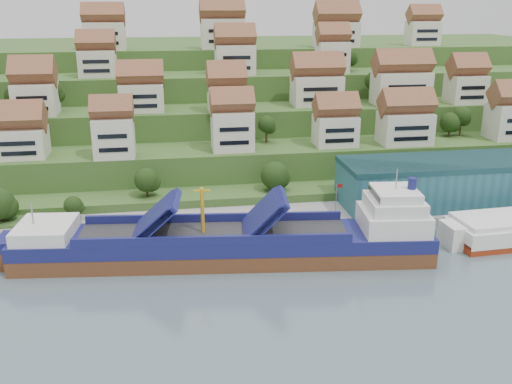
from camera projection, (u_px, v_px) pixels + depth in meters
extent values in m
plane|color=slate|center=(257.00, 257.00, 106.45)|extent=(300.00, 300.00, 0.00)
cube|color=gray|center=(337.00, 217.00, 123.09)|extent=(180.00, 14.00, 2.20)
cube|color=#2D4C1E|center=(216.00, 140.00, 186.29)|extent=(260.00, 128.00, 4.00)
cube|color=#2D4C1E|center=(214.00, 126.00, 189.85)|extent=(260.00, 118.00, 11.00)
cube|color=#2D4C1E|center=(212.00, 112.00, 196.21)|extent=(260.00, 102.00, 18.00)
cube|color=#2D4C1E|center=(210.00, 98.00, 202.58)|extent=(260.00, 86.00, 25.00)
cube|color=#2D4C1E|center=(207.00, 86.00, 210.04)|extent=(260.00, 68.00, 31.00)
cube|color=beige|center=(22.00, 143.00, 131.21)|extent=(10.82, 8.57, 6.69)
cube|color=beige|center=(114.00, 138.00, 130.62)|extent=(9.15, 7.03, 9.14)
cube|color=beige|center=(232.00, 131.00, 136.89)|extent=(9.83, 7.62, 9.43)
cube|color=beige|center=(335.00, 131.00, 141.56)|extent=(10.22, 7.73, 7.42)
cube|color=beige|center=(405.00, 128.00, 143.19)|extent=(12.57, 8.26, 7.84)
cube|color=beige|center=(36.00, 99.00, 142.95)|extent=(10.28, 8.98, 7.88)
cube|color=beige|center=(142.00, 97.00, 147.56)|extent=(11.28, 7.90, 7.12)
cube|color=beige|center=(227.00, 99.00, 147.67)|extent=(9.50, 8.56, 6.45)
cube|color=beige|center=(317.00, 90.00, 155.82)|extent=(13.35, 8.36, 8.02)
cube|color=beige|center=(401.00, 88.00, 156.64)|extent=(15.12, 8.18, 8.88)
cube|color=beige|center=(466.00, 89.00, 159.58)|extent=(9.77, 8.04, 7.67)
cube|color=beige|center=(98.00, 63.00, 159.11)|extent=(10.08, 7.30, 7.32)
cube|color=beige|center=(235.00, 60.00, 163.09)|extent=(11.07, 7.79, 8.43)
cube|color=beige|center=(332.00, 57.00, 166.92)|extent=(8.93, 7.14, 9.05)
cube|color=beige|center=(105.00, 36.00, 172.50)|extent=(12.08, 7.51, 8.16)
cube|color=beige|center=(222.00, 34.00, 177.39)|extent=(13.21, 8.15, 9.04)
cube|color=beige|center=(336.00, 35.00, 183.42)|extent=(13.56, 8.73, 7.78)
cube|color=beige|center=(423.00, 33.00, 190.71)|extent=(10.29, 7.05, 7.82)
ellipsoid|color=#213B13|center=(275.00, 176.00, 129.68)|extent=(6.39, 6.39, 6.39)
ellipsoid|color=#213B13|center=(146.00, 180.00, 125.50)|extent=(5.37, 5.37, 5.37)
ellipsoid|color=#213B13|center=(450.00, 122.00, 150.74)|extent=(5.37, 5.37, 5.37)
ellipsoid|color=#213B13|center=(462.00, 116.00, 150.63)|extent=(4.86, 4.86, 4.86)
ellipsoid|color=#213B13|center=(266.00, 124.00, 143.65)|extent=(4.34, 4.34, 4.34)
ellipsoid|color=#213B13|center=(375.00, 81.00, 161.23)|extent=(5.55, 5.55, 5.55)
ellipsoid|color=#213B13|center=(17.00, 96.00, 147.13)|extent=(6.32, 6.32, 6.32)
ellipsoid|color=#213B13|center=(53.00, 92.00, 146.80)|extent=(5.14, 5.14, 5.14)
ellipsoid|color=#213B13|center=(240.00, 51.00, 165.86)|extent=(7.60, 7.60, 7.60)
ellipsoid|color=#213B13|center=(337.00, 52.00, 173.17)|extent=(4.65, 4.65, 4.65)
ellipsoid|color=#213B13|center=(348.00, 57.00, 172.19)|extent=(5.40, 5.40, 5.40)
ellipsoid|color=#213B13|center=(73.00, 205.00, 117.27)|extent=(3.84, 3.84, 3.84)
cube|color=#275F6B|center=(474.00, 180.00, 127.73)|extent=(60.00, 15.00, 10.00)
cylinder|color=gray|center=(336.00, 203.00, 116.48)|extent=(0.16, 0.16, 8.00)
cube|color=maroon|center=(340.00, 186.00, 115.42)|extent=(1.20, 0.05, 0.80)
cube|color=brown|center=(225.00, 255.00, 104.93)|extent=(76.25, 19.50, 4.84)
cube|color=navy|center=(225.00, 239.00, 103.92)|extent=(76.26, 19.62, 2.51)
cube|color=silver|center=(45.00, 230.00, 101.61)|extent=(10.78, 11.99, 2.51)
cube|color=#262628|center=(214.00, 233.00, 103.42)|extent=(49.13, 14.92, 0.29)
cube|color=navy|center=(154.00, 217.00, 101.86)|extent=(8.33, 11.38, 6.69)
cube|color=navy|center=(262.00, 215.00, 102.79)|extent=(7.97, 11.34, 7.07)
cylinder|color=gold|center=(202.00, 211.00, 101.97)|extent=(0.74, 0.74, 8.71)
cube|color=silver|center=(393.00, 220.00, 104.41)|extent=(12.71, 12.19, 3.87)
cube|color=silver|center=(395.00, 204.00, 103.42)|extent=(10.66, 10.83, 2.42)
cube|color=silver|center=(395.00, 194.00, 102.77)|extent=(8.61, 9.47, 1.74)
cylinder|color=navy|center=(412.00, 184.00, 102.32)|extent=(1.70, 1.70, 2.13)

